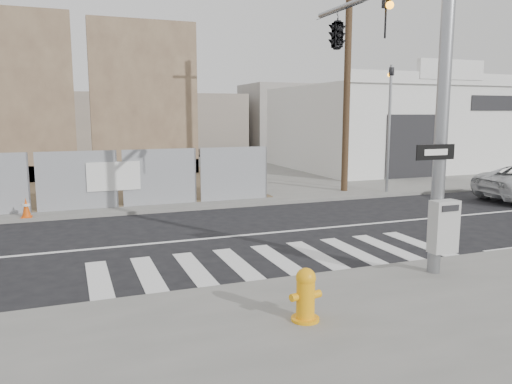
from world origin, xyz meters
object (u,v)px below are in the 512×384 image
object	(u,v)px
traffic_cone_d	(213,192)
traffic_cone_c	(26,208)
auto_shop	(389,127)
fire_hydrant	(306,295)
signal_pole	(366,55)

from	to	relation	value
traffic_cone_d	traffic_cone_c	bearing A→B (deg)	-171.32
auto_shop	fire_hydrant	bearing A→B (deg)	-128.39
fire_hydrant	traffic_cone_c	world-z (taller)	fire_hydrant
signal_pole	traffic_cone_c	size ratio (longest dim) A/B	11.32
signal_pole	auto_shop	xyz separation A→B (m)	(11.50, 15.01, -2.25)
signal_pole	traffic_cone_d	xyz separation A→B (m)	(-1.89, 7.24, -4.34)
auto_shop	fire_hydrant	size ratio (longest dim) A/B	14.00
auto_shop	traffic_cone_c	size ratio (longest dim) A/B	19.41
signal_pole	traffic_cone_c	distance (m)	11.25
fire_hydrant	auto_shop	bearing A→B (deg)	39.54
traffic_cone_c	traffic_cone_d	size ratio (longest dim) A/B	0.95
signal_pole	auto_shop	distance (m)	19.04
signal_pole	traffic_cone_d	world-z (taller)	signal_pole
fire_hydrant	traffic_cone_d	xyz separation A→B (m)	(1.68, 11.26, -0.11)
signal_pole	traffic_cone_c	bearing A→B (deg)	142.83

